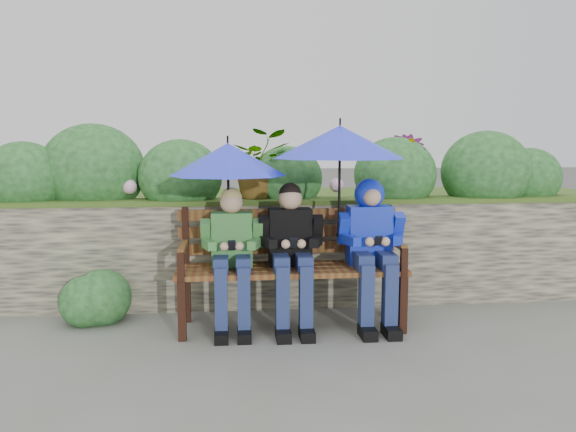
{
  "coord_description": "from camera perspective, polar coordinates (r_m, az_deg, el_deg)",
  "views": [
    {
      "loc": [
        -0.46,
        -4.57,
        1.56
      ],
      "look_at": [
        0.0,
        0.1,
        0.95
      ],
      "focal_mm": 35.0,
      "sensor_mm": 36.0,
      "label": 1
    }
  ],
  "objects": [
    {
      "name": "ground",
      "position": [
        4.85,
        0.12,
        -11.35
      ],
      "size": [
        60.0,
        60.0,
        0.0
      ],
      "primitive_type": "plane",
      "color": "#5F6152",
      "rests_on": "ground"
    },
    {
      "name": "park_bench",
      "position": [
        4.82,
        0.24,
        -4.38
      ],
      "size": [
        1.92,
        0.56,
        1.01
      ],
      "color": "black",
      "rests_on": "ground"
    },
    {
      "name": "boy_middle",
      "position": [
        4.7,
        0.34,
        -3.24
      ],
      "size": [
        0.54,
        0.62,
        1.23
      ],
      "color": "black",
      "rests_on": "ground"
    },
    {
      "name": "umbrella_left",
      "position": [
        4.66,
        -6.12,
        5.73
      ],
      "size": [
        0.97,
        0.97,
        0.88
      ],
      "color": "#212EED",
      "rests_on": "ground"
    },
    {
      "name": "garden_backdrop",
      "position": [
        6.27,
        -1.56,
        -1.43
      ],
      "size": [
        8.0,
        2.88,
        1.79
      ],
      "color": "#3D3B36",
      "rests_on": "ground"
    },
    {
      "name": "boy_left",
      "position": [
        4.68,
        -5.71,
        -3.51
      ],
      "size": [
        0.51,
        0.59,
        1.19
      ],
      "color": "#28682B",
      "rests_on": "ground"
    },
    {
      "name": "boy_right",
      "position": [
        4.82,
        8.49,
        -2.34
      ],
      "size": [
        0.56,
        0.68,
        1.26
      ],
      "color": "#0016B3",
      "rests_on": "ground"
    },
    {
      "name": "umbrella_right",
      "position": [
        4.74,
        5.29,
        7.48
      ],
      "size": [
        1.12,
        1.12,
        1.01
      ],
      "color": "#212EED",
      "rests_on": "ground"
    }
  ]
}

